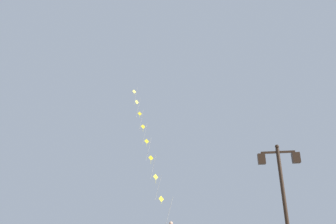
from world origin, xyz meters
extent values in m
cylinder|color=black|center=(3.33, 9.90, 2.22)|extent=(0.14, 0.14, 4.44)
sphere|color=black|center=(3.33, 9.90, 4.52)|extent=(0.16, 0.16, 0.16)
cube|color=black|center=(3.33, 9.90, 4.29)|extent=(1.29, 0.08, 0.08)
cube|color=black|center=(2.69, 9.90, 4.04)|extent=(0.28, 0.28, 0.40)
cube|color=beige|center=(2.69, 9.90, 4.04)|extent=(0.19, 0.19, 0.30)
cube|color=black|center=(3.98, 9.90, 4.04)|extent=(0.28, 0.28, 0.40)
cube|color=beige|center=(3.98, 9.90, 4.04)|extent=(0.19, 0.19, 0.30)
cylinder|color=silver|center=(-2.98, 19.13, 1.73)|extent=(1.23, 1.82, 3.10)
cylinder|color=silver|center=(-3.93, 20.54, 4.16)|extent=(0.72, 1.06, 1.79)
cylinder|color=silver|center=(-4.63, 21.58, 5.95)|extent=(0.72, 1.06, 1.79)
cylinder|color=silver|center=(-5.32, 22.61, 7.73)|extent=(0.72, 1.06, 1.79)
cylinder|color=silver|center=(-6.02, 23.65, 9.51)|extent=(0.72, 1.06, 1.79)
cylinder|color=silver|center=(-6.71, 24.68, 11.30)|extent=(0.72, 1.06, 1.79)
cylinder|color=silver|center=(-7.41, 25.72, 13.08)|extent=(0.72, 1.06, 1.79)
cylinder|color=silver|center=(-8.10, 26.76, 14.86)|extent=(0.72, 1.06, 1.79)
cube|color=yellow|center=(-3.58, 20.02, 3.27)|extent=(0.32, 0.33, 0.45)
cylinder|color=yellow|center=(-3.58, 20.02, 2.99)|extent=(0.04, 0.04, 0.21)
cube|color=yellow|center=(-4.28, 21.06, 5.05)|extent=(0.35, 0.30, 0.45)
cylinder|color=yellow|center=(-4.28, 21.06, 4.71)|extent=(0.03, 0.03, 0.34)
cube|color=yellow|center=(-4.97, 22.10, 6.84)|extent=(0.42, 0.19, 0.45)
cylinder|color=yellow|center=(-4.97, 22.10, 6.49)|extent=(0.02, 0.02, 0.34)
cube|color=yellow|center=(-5.67, 23.13, 8.62)|extent=(0.42, 0.20, 0.45)
cylinder|color=yellow|center=(-5.67, 23.13, 8.30)|extent=(0.04, 0.06, 0.29)
cube|color=yellow|center=(-6.37, 24.17, 10.40)|extent=(0.41, 0.20, 0.45)
cylinder|color=yellow|center=(-6.37, 24.17, 10.06)|extent=(0.03, 0.04, 0.34)
cube|color=yellow|center=(-7.06, 25.20, 12.19)|extent=(0.43, 0.16, 0.45)
cylinder|color=yellow|center=(-7.06, 25.20, 11.86)|extent=(0.03, 0.05, 0.31)
cube|color=yellow|center=(-7.76, 26.24, 13.97)|extent=(0.31, 0.34, 0.45)
cylinder|color=yellow|center=(-7.76, 26.24, 13.66)|extent=(0.04, 0.03, 0.27)
cube|color=yellow|center=(-8.45, 27.27, 15.75)|extent=(0.35, 0.30, 0.45)
cylinder|color=yellow|center=(-8.45, 27.27, 15.45)|extent=(0.04, 0.04, 0.27)
sphere|color=tan|center=(-2.23, 16.66, 1.60)|extent=(0.22, 0.22, 0.22)
camera|label=1|loc=(1.21, -2.10, 1.72)|focal=31.16mm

